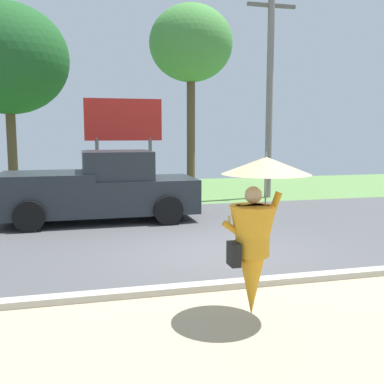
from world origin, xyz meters
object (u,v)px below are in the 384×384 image
at_px(pickup_truck, 100,189).
at_px(roadside_billboard, 124,127).
at_px(utility_pole, 270,90).
at_px(tree_left_far, 191,45).
at_px(monk_pedestrian, 256,228).
at_px(tree_center_back, 8,59).

xyz_separation_m(pickup_truck, roadside_billboard, (1.01, 3.19, 1.68)).
bearing_deg(utility_pole, pickup_truck, -154.11).
distance_m(roadside_billboard, tree_left_far, 6.04).
relative_size(monk_pedestrian, pickup_truck, 0.41).
bearing_deg(utility_pole, tree_left_far, 116.80).
height_order(monk_pedestrian, pickup_truck, monk_pedestrian).
height_order(monk_pedestrian, roadside_billboard, roadside_billboard).
bearing_deg(tree_left_far, monk_pedestrian, -100.97).
relative_size(pickup_truck, tree_center_back, 0.72).
bearing_deg(roadside_billboard, monk_pedestrian, -86.70).
height_order(utility_pole, tree_left_far, tree_left_far).
bearing_deg(monk_pedestrian, utility_pole, 67.12).
xyz_separation_m(roadside_billboard, tree_left_far, (3.29, 3.67, 3.50)).
bearing_deg(pickup_truck, monk_pedestrian, -74.89).
relative_size(monk_pedestrian, tree_center_back, 0.30).
height_order(pickup_truck, tree_center_back, tree_center_back).
distance_m(pickup_truck, utility_pole, 7.55).
height_order(monk_pedestrian, utility_pole, utility_pole).
height_order(roadside_billboard, tree_center_back, tree_center_back).
bearing_deg(pickup_truck, tree_center_back, 117.06).
xyz_separation_m(utility_pole, tree_left_far, (-1.94, 3.83, 2.18)).
distance_m(pickup_truck, roadside_billboard, 3.74).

